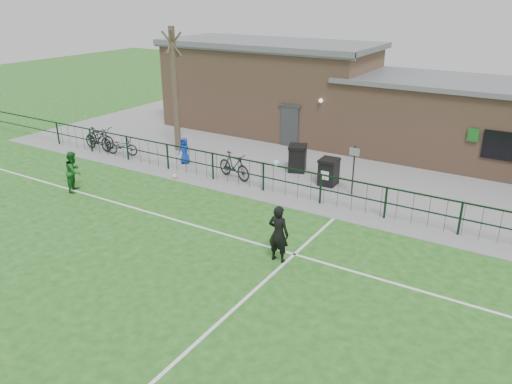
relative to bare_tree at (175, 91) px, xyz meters
The scene contains 19 objects.
ground 13.54m from the bare_tree, 52.70° to the right, with size 90.00×90.00×0.00m, color #1E581A.
paving_strip 9.05m from the bare_tree, 20.56° to the left, with size 34.00×13.00×0.02m, color gray.
pitch_line_touch 8.96m from the bare_tree, 18.65° to the right, with size 28.00×0.10×0.01m, color white.
pitch_line_mid 10.73m from the bare_tree, 39.09° to the right, with size 28.00×0.10×0.01m, color white.
pitch_line_perp 14.81m from the bare_tree, 46.40° to the right, with size 0.10×16.00×0.01m, color white.
perimeter_fence 8.72m from the bare_tree, 17.35° to the right, with size 28.00×0.10×1.20m, color black.
bare_tree is the anchor object (origin of this frame).
wheelie_bin_left 7.02m from the bare_tree, ahead, with size 0.73×0.83×1.10m, color black.
wheelie_bin_right 8.82m from the bare_tree, ahead, with size 0.68×0.77×1.03m, color black.
sign_post 9.94m from the bare_tree, ahead, with size 0.06×0.06×2.00m, color black.
bicycle_a 4.79m from the bare_tree, 156.45° to the right, with size 0.69×1.98×1.04m, color black.
bicycle_b 4.68m from the bare_tree, 147.57° to the right, with size 0.54×1.90×1.14m, color black.
bicycle_c 3.75m from the bare_tree, 131.36° to the right, with size 0.59×1.68×0.88m, color black.
bicycle_d 5.65m from the bare_tree, 22.47° to the right, with size 0.53×1.89×1.13m, color black.
spectator_child 3.24m from the bare_tree, 42.33° to the right, with size 0.60×0.39×1.23m, color #1235AA.
goalkeeper_kick 12.15m from the bare_tree, 35.85° to the right, with size 2.04×3.00×2.13m.
outfield_player 6.78m from the bare_tree, 89.85° to the right, with size 0.79×0.62×1.63m, color #1B5F21.
ball_ground 5.07m from the bare_tree, 52.52° to the right, with size 0.22×0.22×0.22m, color white.
clubhouse 9.34m from the bare_tree, 40.12° to the left, with size 24.25×5.40×4.96m.
Camera 1 is at (8.05, -8.08, 7.52)m, focal length 35.00 mm.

